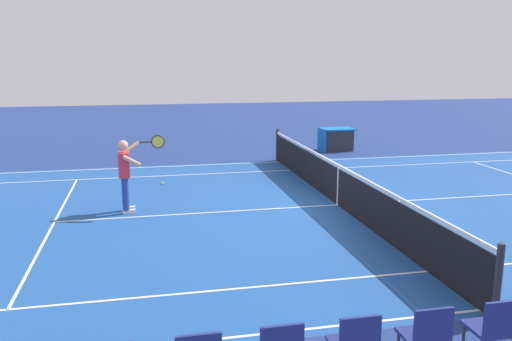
# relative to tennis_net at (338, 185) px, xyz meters

# --- Properties ---
(ground_plane) EXTENTS (60.00, 60.00, 0.00)m
(ground_plane) POSITION_rel_tennis_net_xyz_m (0.00, 0.00, -0.49)
(ground_plane) COLOR navy
(court_slab) EXTENTS (24.20, 11.40, 0.00)m
(court_slab) POSITION_rel_tennis_net_xyz_m (0.00, 0.00, -0.49)
(court_slab) COLOR #1E4C93
(court_slab) RESTS_ON ground_plane
(court_line_markings) EXTENTS (23.85, 11.05, 0.01)m
(court_line_markings) POSITION_rel_tennis_net_xyz_m (0.00, 0.00, -0.49)
(court_line_markings) COLOR white
(court_line_markings) RESTS_ON ground_plane
(tennis_net) EXTENTS (0.10, 11.70, 1.08)m
(tennis_net) POSITION_rel_tennis_net_xyz_m (0.00, 0.00, 0.00)
(tennis_net) COLOR #2D2D33
(tennis_net) RESTS_ON ground_plane
(tennis_player_near) EXTENTS (1.05, 0.78, 1.70)m
(tennis_player_near) POSITION_rel_tennis_net_xyz_m (4.88, -0.45, 0.44)
(tennis_player_near) COLOR navy
(tennis_player_near) RESTS_ON ground_plane
(tennis_ball) EXTENTS (0.07, 0.07, 0.07)m
(tennis_ball) POSITION_rel_tennis_net_xyz_m (4.00, -3.01, -0.46)
(tennis_ball) COLOR #CCE01E
(tennis_ball) RESTS_ON ground_plane
(spectator_chair_1) EXTENTS (0.44, 0.44, 0.88)m
(spectator_chair_1) POSITION_rel_tennis_net_xyz_m (0.77, 6.79, 0.03)
(spectator_chair_1) COLOR #38383D
(spectator_chair_1) RESTS_ON ground_plane
(spectator_chair_2) EXTENTS (0.44, 0.44, 0.88)m
(spectator_chair_2) POSITION_rel_tennis_net_xyz_m (1.59, 6.79, 0.03)
(spectator_chair_2) COLOR #38383D
(spectator_chair_2) RESTS_ON ground_plane
(equipment_cart_tarped) EXTENTS (1.25, 0.84, 0.85)m
(equipment_cart_tarped) POSITION_rel_tennis_net_xyz_m (-2.67, -7.26, -0.05)
(equipment_cart_tarped) COLOR #2D2D33
(equipment_cart_tarped) RESTS_ON ground_plane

